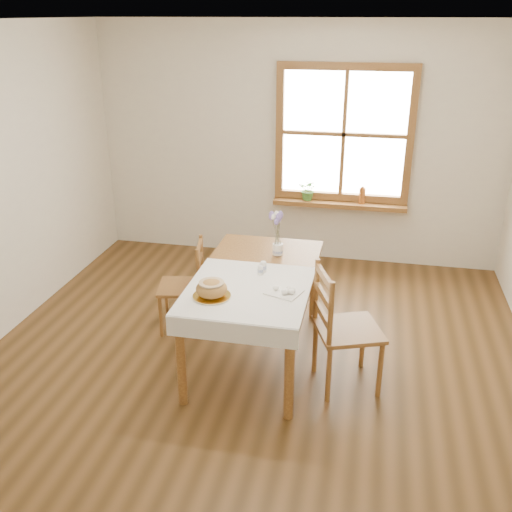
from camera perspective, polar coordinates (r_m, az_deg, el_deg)
The scene contains 18 objects.
ground at distance 4.62m, azimuth -0.79°, elevation -11.78°, with size 5.00×5.00×0.00m, color brown.
room_walls at distance 3.90m, azimuth -0.92°, elevation 9.24°, with size 4.60×5.10×2.65m.
window at distance 6.28m, azimuth 8.78°, elevation 11.95°, with size 1.46×0.08×1.46m.
window_sill at distance 6.40m, azimuth 8.32°, elevation 5.16°, with size 1.46×0.20×0.05m.
dining_table at distance 4.53m, azimuth 0.00°, elevation -2.73°, with size 0.90×1.60×0.75m.
table_linen at distance 4.23m, azimuth -0.85°, elevation -3.40°, with size 0.91×0.99×0.01m, color silver.
chair_left at distance 5.10m, azimuth -7.53°, elevation -2.95°, with size 0.39×0.41×0.83m, color olive, non-canonical shape.
chair_right at distance 4.32m, azimuth 9.25°, elevation -7.11°, with size 0.46×0.48×0.98m, color olive, non-canonical shape.
bread_plate at distance 4.12m, azimuth -4.44°, elevation -4.02°, with size 0.27×0.27×0.01m, color white.
bread_loaf at distance 4.09m, azimuth -4.47°, elevation -3.15°, with size 0.23×0.23×0.13m, color #AD803D.
egg_napkin at distance 4.17m, azimuth 2.78°, elevation -3.63°, with size 0.24×0.20×0.01m, color silver.
eggs at distance 4.16m, azimuth 2.79°, elevation -3.31°, with size 0.18×0.16×0.04m, color white, non-canonical shape.
salt_shaker at distance 4.48m, azimuth 0.73°, elevation -1.04°, with size 0.05×0.05×0.10m, color white.
pepper_shaker at distance 4.44m, azimuth 0.45°, elevation -1.38°, with size 0.04×0.04×0.08m, color white.
flower_vase at distance 4.81m, azimuth 2.19°, elevation 0.60°, with size 0.09×0.09×0.10m, color white.
lavender_bouquet at distance 4.74m, azimuth 2.23°, elevation 2.74°, with size 0.15×0.15×0.29m, color #6B579A, non-canonical shape.
potted_plant at distance 6.40m, azimuth 5.28°, elevation 6.38°, with size 0.21×0.23×0.18m, color #3F762F.
amber_bottle at distance 6.36m, azimuth 10.57°, elevation 6.03°, with size 0.07×0.07×0.19m, color #A3551E.
Camera 1 is at (0.84, -3.69, 2.65)m, focal length 40.00 mm.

